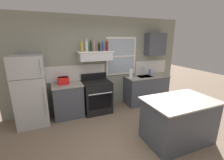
# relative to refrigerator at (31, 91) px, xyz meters

# --- Properties ---
(ground_plane) EXTENTS (16.00, 16.00, 0.00)m
(ground_plane) POSITION_rel_refrigerator_xyz_m (1.90, -1.84, -0.86)
(ground_plane) COLOR #7A6651
(back_wall) EXTENTS (5.40, 0.11, 2.70)m
(back_wall) POSITION_rel_refrigerator_xyz_m (1.93, 0.39, 0.50)
(back_wall) COLOR gray
(back_wall) RESTS_ON ground_plane
(refrigerator) EXTENTS (0.70, 0.72, 1.71)m
(refrigerator) POSITION_rel_refrigerator_xyz_m (0.00, 0.00, 0.00)
(refrigerator) COLOR #B7BABC
(refrigerator) RESTS_ON ground_plane
(counter_left_of_stove) EXTENTS (0.79, 0.63, 0.91)m
(counter_left_of_stove) POSITION_rel_refrigerator_xyz_m (0.85, 0.06, -0.40)
(counter_left_of_stove) COLOR #474C56
(counter_left_of_stove) RESTS_ON ground_plane
(toaster) EXTENTS (0.30, 0.20, 0.19)m
(toaster) POSITION_rel_refrigerator_xyz_m (0.77, 0.11, 0.15)
(toaster) COLOR red
(toaster) RESTS_ON counter_left_of_stove
(stove_range) EXTENTS (0.76, 0.69, 1.09)m
(stove_range) POSITION_rel_refrigerator_xyz_m (1.65, 0.02, -0.39)
(stove_range) COLOR black
(stove_range) RESTS_ON ground_plane
(range_hood_shelf) EXTENTS (0.96, 0.52, 0.24)m
(range_hood_shelf) POSITION_rel_refrigerator_xyz_m (1.65, 0.12, 0.77)
(range_hood_shelf) COLOR silver
(bottle_champagne_gold_foil) EXTENTS (0.08, 0.08, 0.29)m
(bottle_champagne_gold_foil) POSITION_rel_refrigerator_xyz_m (1.30, 0.09, 1.01)
(bottle_champagne_gold_foil) COLOR #B29333
(bottle_champagne_gold_foil) RESTS_ON range_hood_shelf
(bottle_clear_tall) EXTENTS (0.06, 0.06, 0.34)m
(bottle_clear_tall) POSITION_rel_refrigerator_xyz_m (1.42, 0.08, 1.03)
(bottle_clear_tall) COLOR silver
(bottle_clear_tall) RESTS_ON range_hood_shelf
(bottle_dark_green_wine) EXTENTS (0.07, 0.07, 0.30)m
(bottle_dark_green_wine) POSITION_rel_refrigerator_xyz_m (1.54, 0.09, 1.01)
(bottle_dark_green_wine) COLOR #143819
(bottle_dark_green_wine) RESTS_ON range_hood_shelf
(bottle_rose_pink) EXTENTS (0.07, 0.07, 0.31)m
(bottle_rose_pink) POSITION_rel_refrigerator_xyz_m (1.64, 0.15, 1.02)
(bottle_rose_pink) COLOR #C67F84
(bottle_rose_pink) RESTS_ON range_hood_shelf
(bottle_balsamic_dark) EXTENTS (0.06, 0.06, 0.25)m
(bottle_balsamic_dark) POSITION_rel_refrigerator_xyz_m (1.76, 0.08, 0.99)
(bottle_balsamic_dark) COLOR black
(bottle_balsamic_dark) RESTS_ON range_hood_shelf
(bottle_blue_liqueur) EXTENTS (0.07, 0.07, 0.28)m
(bottle_blue_liqueur) POSITION_rel_refrigerator_xyz_m (1.88, 0.12, 1.01)
(bottle_blue_liqueur) COLOR #1E478C
(bottle_blue_liqueur) RESTS_ON range_hood_shelf
(bottle_red_label_wine) EXTENTS (0.07, 0.07, 0.32)m
(bottle_red_label_wine) POSITION_rel_refrigerator_xyz_m (2.00, 0.11, 1.02)
(bottle_red_label_wine) COLOR maroon
(bottle_red_label_wine) RESTS_ON range_hood_shelf
(counter_right_with_sink) EXTENTS (1.43, 0.63, 0.91)m
(counter_right_with_sink) POSITION_rel_refrigerator_xyz_m (3.35, 0.06, -0.40)
(counter_right_with_sink) COLOR #474C56
(counter_right_with_sink) RESTS_ON ground_plane
(sink_faucet) EXTENTS (0.03, 0.17, 0.28)m
(sink_faucet) POSITION_rel_refrigerator_xyz_m (3.25, 0.16, 0.23)
(sink_faucet) COLOR silver
(sink_faucet) RESTS_ON counter_right_with_sink
(paper_towel_roll) EXTENTS (0.11, 0.11, 0.27)m
(paper_towel_roll) POSITION_rel_refrigerator_xyz_m (2.76, 0.06, 0.19)
(paper_towel_roll) COLOR white
(paper_towel_roll) RESTS_ON counter_right_with_sink
(dish_soap_bottle) EXTENTS (0.06, 0.06, 0.18)m
(dish_soap_bottle) POSITION_rel_refrigerator_xyz_m (3.53, 0.16, 0.14)
(dish_soap_bottle) COLOR blue
(dish_soap_bottle) RESTS_ON counter_right_with_sink
(kitchen_island) EXTENTS (1.40, 0.90, 0.91)m
(kitchen_island) POSITION_rel_refrigerator_xyz_m (2.81, -1.87, -0.40)
(kitchen_island) COLOR #474C56
(kitchen_island) RESTS_ON ground_plane
(upper_cabinet_right) EXTENTS (0.64, 0.32, 0.70)m
(upper_cabinet_right) POSITION_rel_refrigerator_xyz_m (3.70, 0.20, 1.04)
(upper_cabinet_right) COLOR #474C56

